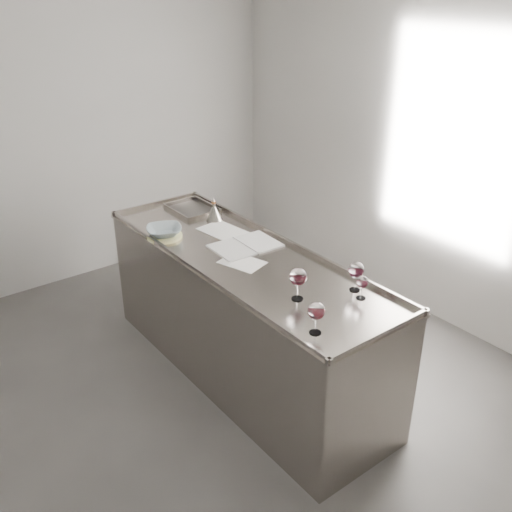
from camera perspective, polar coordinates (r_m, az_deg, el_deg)
room_shell at (r=3.10m, az=-5.55°, el=3.22°), size 4.54×5.04×2.84m
counter at (r=4.00m, az=-1.24°, el=-6.04°), size 0.77×2.42×0.97m
wine_glass_left at (r=2.93m, az=6.04°, el=-5.56°), size 0.09×0.09×0.18m
wine_glass_middle at (r=3.22m, az=4.24°, el=-2.16°), size 0.10×0.10×0.20m
wine_glass_right at (r=3.36m, az=9.99°, el=-1.45°), size 0.09×0.09×0.18m
wine_glass_small at (r=3.29m, az=10.57°, el=-2.65°), size 0.07×0.07×0.14m
notebook at (r=3.90m, az=-1.07°, el=1.04°), size 0.46×0.33×0.02m
loose_paper_top at (r=3.69m, az=-1.39°, el=-0.64°), size 0.27×0.32×0.00m
loose_paper_under at (r=4.15m, az=-3.34°, el=2.55°), size 0.28×0.36×0.00m
trivet at (r=4.09m, az=-9.12°, el=1.98°), size 0.30×0.30×0.02m
ceramic_bowl at (r=4.08m, az=-9.16°, el=2.49°), size 0.33×0.33×0.06m
wine_funnel at (r=4.33m, az=-4.21°, el=4.28°), size 0.13×0.13×0.19m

